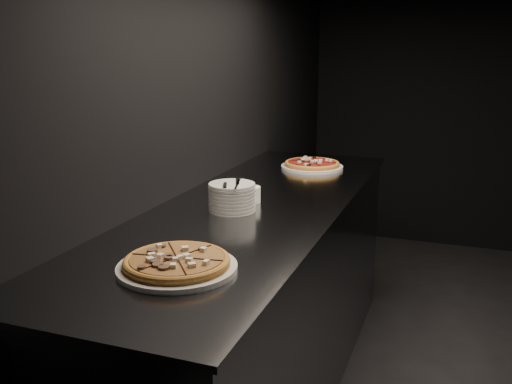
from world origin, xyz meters
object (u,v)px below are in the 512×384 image
(counter, at_px, (255,303))
(plate_stack, at_px, (232,197))
(cutlery, at_px, (232,184))
(pizza_mushroom, at_px, (177,263))
(pizza_tomato, at_px, (312,165))
(ramekin, at_px, (251,194))

(counter, distance_m, plate_stack, 0.53)
(counter, relative_size, cutlery, 12.23)
(pizza_mushroom, height_order, pizza_tomato, pizza_mushroom)
(cutlery, bearing_deg, pizza_mushroom, -104.32)
(pizza_mushroom, xyz_separation_m, ramekin, (-0.07, 0.80, 0.01))
(pizza_tomato, height_order, cutlery, cutlery)
(counter, distance_m, pizza_tomato, 0.92)
(counter, height_order, cutlery, cutlery)
(counter, bearing_deg, plate_stack, -111.60)
(plate_stack, height_order, cutlery, cutlery)
(plate_stack, xyz_separation_m, cutlery, (0.01, -0.01, 0.06))
(pizza_mushroom, relative_size, pizza_tomato, 1.08)
(ramekin, bearing_deg, counter, -37.60)
(pizza_mushroom, height_order, plate_stack, plate_stack)
(counter, bearing_deg, ramekin, 142.40)
(ramekin, bearing_deg, cutlery, -97.40)
(counter, height_order, pizza_mushroom, pizza_mushroom)
(counter, relative_size, pizza_tomato, 7.25)
(pizza_tomato, distance_m, ramekin, 0.77)
(pizza_tomato, height_order, ramekin, ramekin)
(pizza_tomato, distance_m, plate_stack, 0.92)
(pizza_tomato, relative_size, ramekin, 4.34)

